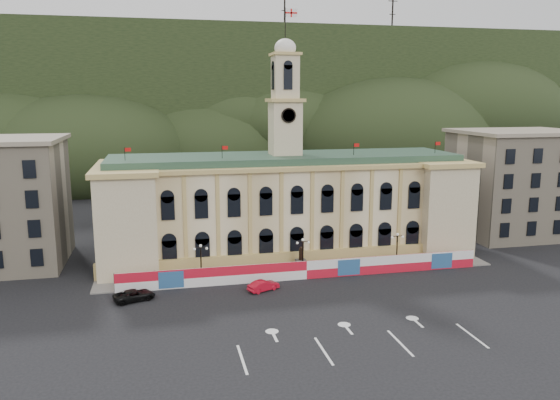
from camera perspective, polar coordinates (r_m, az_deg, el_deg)
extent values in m
plane|color=black|center=(61.45, 6.56, -12.62)|extent=(260.00, 260.00, 0.00)
cube|color=black|center=(184.19, -6.76, 9.93)|extent=(230.00, 70.00, 44.00)
cube|color=#595651|center=(171.96, 5.86, 12.56)|extent=(22.00, 8.00, 14.00)
cube|color=#595651|center=(163.84, -23.19, 10.47)|extent=(16.00, 7.00, 10.00)
cylinder|color=black|center=(174.55, 0.49, 19.19)|extent=(0.50, 0.50, 20.00)
cylinder|color=black|center=(185.50, 11.67, 18.47)|extent=(0.50, 0.50, 20.00)
cube|color=beige|center=(85.14, 0.52, -0.99)|extent=(55.00, 15.00, 14.00)
cube|color=tan|center=(79.23, 1.79, -6.22)|extent=(56.00, 0.80, 2.40)
cube|color=tan|center=(83.96, 0.53, 3.89)|extent=(56.20, 16.20, 0.60)
cube|color=#2E4C3A|center=(83.88, 0.53, 4.37)|extent=(53.00, 13.00, 1.20)
cube|color=beige|center=(82.18, -15.50, -1.81)|extent=(8.00, 17.00, 14.00)
cube|color=beige|center=(92.33, 15.02, -0.44)|extent=(8.00, 17.00, 14.00)
cube|color=beige|center=(83.50, 0.54, 7.51)|extent=(4.40, 4.40, 8.00)
cube|color=tan|center=(83.37, 0.54, 10.39)|extent=(5.20, 5.20, 0.50)
cube|color=beige|center=(83.42, 0.54, 12.66)|extent=(3.60, 3.60, 6.50)
cube|color=tan|center=(83.60, 0.55, 14.98)|extent=(4.20, 4.20, 0.40)
cylinder|color=black|center=(81.18, 0.91, 8.83)|extent=(2.20, 0.20, 2.20)
ellipsoid|color=white|center=(83.68, 0.55, 15.60)|extent=(3.20, 3.20, 2.72)
cylinder|color=black|center=(84.01, 0.55, 17.77)|extent=(0.12, 0.12, 5.00)
cube|color=white|center=(84.46, 1.19, 18.97)|extent=(1.80, 0.04, 1.20)
cube|color=red|center=(84.43, 1.19, 18.97)|extent=(1.80, 0.02, 0.22)
cube|color=red|center=(84.43, 1.19, 18.97)|extent=(0.22, 0.02, 1.20)
cube|color=#BDAC91|center=(105.59, 23.50, 1.50)|extent=(20.00, 16.00, 18.00)
cube|color=gray|center=(104.66, 23.88, 6.53)|extent=(21.00, 17.00, 0.60)
cube|color=red|center=(74.42, 2.79, -7.32)|extent=(50.00, 0.25, 2.50)
cube|color=#295589|center=(71.86, -11.31, -8.19)|extent=(3.20, 0.05, 2.20)
cube|color=#295589|center=(76.03, 7.22, -7.00)|extent=(3.20, 0.05, 2.20)
cube|color=#295589|center=(81.69, 16.56, -6.11)|extent=(3.20, 0.05, 2.20)
cube|color=slate|center=(77.30, 2.24, -7.53)|extent=(56.00, 5.50, 0.16)
cube|color=#595651|center=(77.28, 2.20, -6.90)|extent=(1.40, 1.40, 1.80)
cylinder|color=black|center=(76.78, 2.21, -5.69)|extent=(0.60, 0.60, 1.60)
sphere|color=black|center=(76.54, 2.21, -5.04)|extent=(0.44, 0.44, 0.44)
cylinder|color=black|center=(74.40, -8.20, -8.32)|extent=(0.44, 0.44, 0.30)
cylinder|color=black|center=(73.70, -8.25, -6.66)|extent=(0.18, 0.18, 4.80)
cube|color=black|center=(73.05, -8.30, -4.94)|extent=(1.60, 0.08, 0.08)
sphere|color=silver|center=(73.04, -8.92, -5.08)|extent=(0.36, 0.36, 0.36)
sphere|color=silver|center=(73.15, -7.67, -5.03)|extent=(0.36, 0.36, 0.36)
sphere|color=silver|center=(72.98, -8.30, -4.75)|extent=(0.40, 0.40, 0.40)
cylinder|color=black|center=(76.59, 2.39, -7.65)|extent=(0.44, 0.44, 0.30)
cylinder|color=black|center=(75.92, 2.40, -6.04)|extent=(0.18, 0.18, 4.80)
cube|color=black|center=(75.29, 2.41, -4.36)|extent=(1.60, 0.08, 0.08)
sphere|color=silver|center=(75.13, 1.82, -4.51)|extent=(0.36, 0.36, 0.36)
sphere|color=silver|center=(75.53, 3.00, -4.44)|extent=(0.36, 0.36, 0.36)
sphere|color=silver|center=(75.22, 2.42, -4.18)|extent=(0.40, 0.40, 0.40)
cylinder|color=black|center=(81.18, 12.05, -6.82)|extent=(0.44, 0.44, 0.30)
cylinder|color=black|center=(80.54, 12.11, -5.29)|extent=(0.18, 0.18, 4.80)
cube|color=black|center=(79.95, 12.18, -3.70)|extent=(1.60, 0.08, 0.08)
sphere|color=silver|center=(79.66, 11.65, -3.85)|extent=(0.36, 0.36, 0.36)
sphere|color=silver|center=(80.32, 12.69, -3.77)|extent=(0.36, 0.36, 0.36)
sphere|color=silver|center=(79.89, 12.18, -3.53)|extent=(0.40, 0.40, 0.40)
imported|color=red|center=(70.18, -1.74, -8.93)|extent=(4.63, 5.28, 1.37)
imported|color=black|center=(69.23, -14.97, -9.58)|extent=(5.34, 6.37, 1.38)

